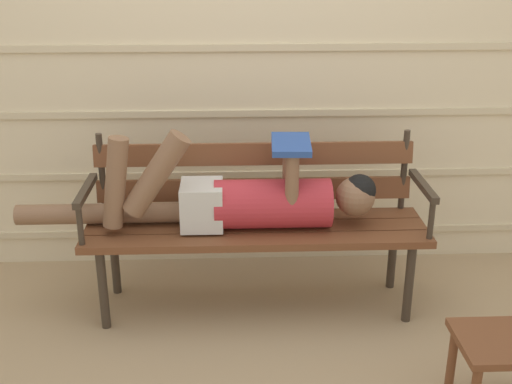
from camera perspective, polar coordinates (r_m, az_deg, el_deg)
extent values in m
plane|color=tan|center=(3.28, 0.05, -10.63)|extent=(12.00, 12.00, 0.00)
cube|color=beige|center=(3.45, -0.38, 12.78)|extent=(5.30, 0.06, 2.45)
cube|color=beige|center=(3.73, -0.32, -3.48)|extent=(5.30, 0.02, 0.04)
cube|color=beige|center=(3.59, -0.34, 1.59)|extent=(5.30, 0.02, 0.04)
cube|color=beige|center=(3.49, -0.35, 7.00)|extent=(5.30, 0.02, 0.04)
cube|color=beige|center=(3.42, -0.36, 12.69)|extent=(5.30, 0.02, 0.04)
cube|color=brown|center=(3.01, 0.11, -4.50)|extent=(1.66, 0.13, 0.04)
cube|color=brown|center=(3.14, 0.00, -3.36)|extent=(1.66, 0.13, 0.04)
cube|color=brown|center=(3.27, -0.10, -2.32)|extent=(1.66, 0.13, 0.04)
cube|color=brown|center=(3.28, -0.14, 0.24)|extent=(1.59, 0.05, 0.11)
cube|color=brown|center=(3.22, -0.15, 3.39)|extent=(1.59, 0.05, 0.11)
cylinder|color=#382D23|center=(3.31, -13.48, 1.57)|extent=(0.03, 0.03, 0.42)
cylinder|color=#382D23|center=(3.36, 12.98, 1.93)|extent=(0.03, 0.03, 0.42)
cylinder|color=#382D23|center=(3.15, -13.40, -8.42)|extent=(0.04, 0.04, 0.41)
cylinder|color=#382D23|center=(3.21, 13.40, -7.90)|extent=(0.04, 0.04, 0.41)
cylinder|color=#382D23|center=(3.44, -12.42, -5.69)|extent=(0.04, 0.04, 0.41)
cylinder|color=#382D23|center=(3.49, 12.01, -5.26)|extent=(0.04, 0.04, 0.41)
cube|color=#382D23|center=(3.13, -14.88, 0.13)|extent=(0.04, 0.40, 0.03)
cylinder|color=#382D23|center=(3.02, -15.33, -2.79)|extent=(0.03, 0.03, 0.20)
cube|color=#382D23|center=(3.19, 14.61, 0.55)|extent=(0.04, 0.40, 0.03)
cylinder|color=#382D23|center=(3.08, 15.28, -2.29)|extent=(0.03, 0.03, 0.20)
cylinder|color=#B72D38|center=(3.09, 1.48, -1.04)|extent=(0.56, 0.24, 0.24)
cube|color=silver|center=(3.09, -4.81, -1.13)|extent=(0.20, 0.23, 0.21)
sphere|color=brown|center=(3.13, 8.78, -0.41)|extent=(0.19, 0.19, 0.19)
sphere|color=black|center=(3.12, 9.18, 0.16)|extent=(0.16, 0.16, 0.16)
cylinder|color=brown|center=(2.98, -8.83, 1.57)|extent=(0.33, 0.11, 0.42)
cylinder|color=brown|center=(3.03, -12.33, 0.80)|extent=(0.15, 0.09, 0.44)
cylinder|color=brown|center=(3.23, -13.50, -1.87)|extent=(0.82, 0.10, 0.10)
cylinder|color=brown|center=(2.97, 3.21, 0.90)|extent=(0.06, 0.06, 0.28)
cylinder|color=brown|center=(3.12, 2.94, 1.93)|extent=(0.06, 0.06, 0.28)
cube|color=#284C9E|center=(3.00, 3.13, 4.23)|extent=(0.19, 0.26, 0.05)
cube|color=brown|center=(2.69, 21.19, -12.31)|extent=(0.36, 0.31, 0.03)
cylinder|color=brown|center=(2.82, 16.97, -14.02)|extent=(0.04, 0.04, 0.30)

